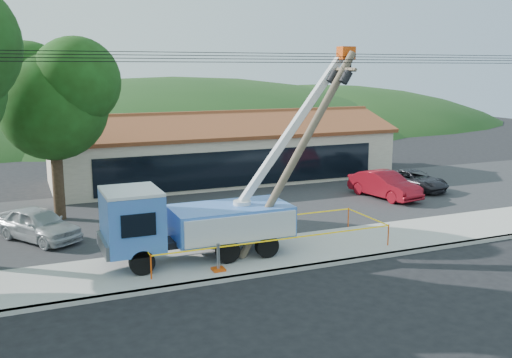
{
  "coord_description": "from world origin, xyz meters",
  "views": [
    {
      "loc": [
        -8.73,
        -15.99,
        7.46
      ],
      "look_at": [
        0.16,
        5.0,
        3.01
      ],
      "focal_mm": 40.0,
      "sensor_mm": 36.0,
      "label": 1
    }
  ],
  "objects_px": {
    "car_silver": "(40,242)",
    "car_dark": "(413,191)",
    "utility_truck": "(193,219)",
    "car_red": "(384,199)",
    "leaning_pole": "(303,144)"
  },
  "relations": [
    {
      "from": "utility_truck",
      "to": "leaning_pole",
      "type": "relative_size",
      "value": 1.28
    },
    {
      "from": "leaning_pole",
      "to": "car_red",
      "type": "distance_m",
      "value": 12.04
    },
    {
      "from": "car_silver",
      "to": "car_dark",
      "type": "relative_size",
      "value": 0.97
    },
    {
      "from": "utility_truck",
      "to": "leaning_pole",
      "type": "distance_m",
      "value": 5.24
    },
    {
      "from": "car_dark",
      "to": "utility_truck",
      "type": "bearing_deg",
      "value": -170.06
    },
    {
      "from": "car_red",
      "to": "car_dark",
      "type": "bearing_deg",
      "value": 11.1
    },
    {
      "from": "utility_truck",
      "to": "car_red",
      "type": "distance_m",
      "value": 14.65
    },
    {
      "from": "leaning_pole",
      "to": "car_silver",
      "type": "height_order",
      "value": "leaning_pole"
    },
    {
      "from": "leaning_pole",
      "to": "car_dark",
      "type": "bearing_deg",
      "value": 33.73
    },
    {
      "from": "car_silver",
      "to": "car_red",
      "type": "bearing_deg",
      "value": -30.25
    },
    {
      "from": "car_silver",
      "to": "utility_truck",
      "type": "bearing_deg",
      "value": -75.78
    },
    {
      "from": "utility_truck",
      "to": "car_dark",
      "type": "relative_size",
      "value": 2.36
    },
    {
      "from": "car_silver",
      "to": "car_red",
      "type": "relative_size",
      "value": 0.92
    },
    {
      "from": "car_dark",
      "to": "car_silver",
      "type": "bearing_deg",
      "value": 171.8
    },
    {
      "from": "car_silver",
      "to": "car_dark",
      "type": "bearing_deg",
      "value": -27.79
    }
  ]
}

